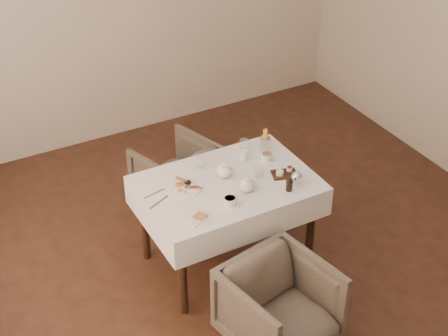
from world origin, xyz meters
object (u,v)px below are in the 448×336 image
table (227,195)px  breakfast_plate (183,187)px  armchair_far (177,174)px  armchair_near (280,307)px  teapot_centre (224,170)px

table → breakfast_plate: breakfast_plate is taller
armchair_far → breakfast_plate: bearing=50.5°
armchair_near → teapot_centre: size_ratio=4.05×
table → armchair_near: 0.95m
armchair_near → table: bearing=74.1°
teapot_centre → armchair_near: bearing=-94.7°
table → teapot_centre: 0.20m
armchair_near → breakfast_plate: breakfast_plate is taller
breakfast_plate → teapot_centre: teapot_centre is taller
armchair_near → armchair_far: size_ratio=1.08×
table → armchair_near: bearing=-95.5°
armchair_far → teapot_centre: 1.00m
teapot_centre → table: bearing=-100.0°
table → breakfast_plate: bearing=164.3°
breakfast_plate → armchair_near: bearing=-80.5°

